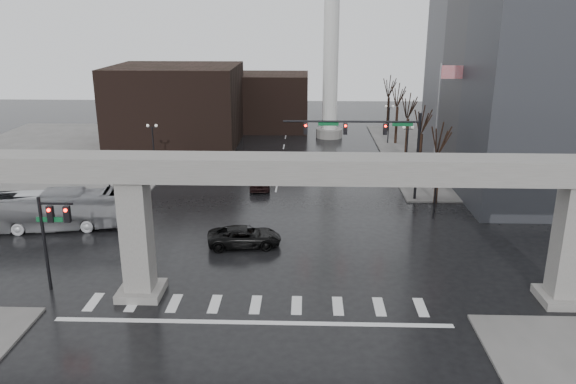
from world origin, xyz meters
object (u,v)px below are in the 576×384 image
Objects in this scene: city_bus at (50,210)px; far_car at (259,179)px; pickup_truck at (244,237)px; signal_mast_arm at (376,137)px.

city_bus reaches higher than far_car.
pickup_truck is 14.53m from far_car.
signal_mast_arm is at bearing -23.43° from far_car.
city_bus is (-15.61, 2.95, 0.82)m from pickup_truck.
pickup_truck is 1.10× the size of far_car.
signal_mast_arm reaches higher than city_bus.
signal_mast_arm is 2.50× the size of far_car.
far_car is (-10.68, 3.38, -5.00)m from signal_mast_arm.
far_car is (-0.11, 14.53, 0.09)m from pickup_truck.
city_bus is at bearing 71.98° from pickup_truck.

